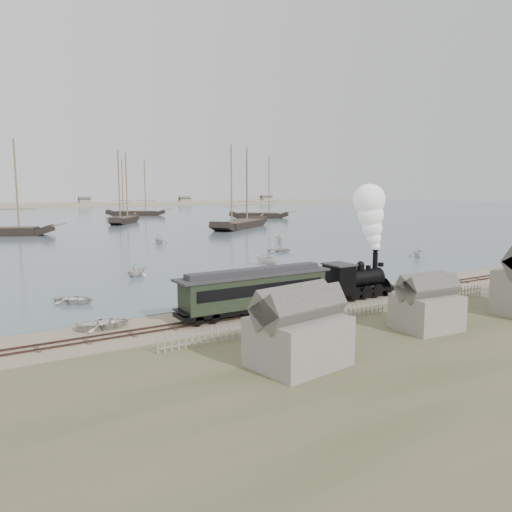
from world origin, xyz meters
TOP-DOWN VIEW (x-y plane):
  - ground at (0.00, 0.00)m, footprint 600.00×600.00m
  - harbor_water at (0.00, 170.00)m, footprint 600.00×336.00m
  - rail_track at (0.00, -2.00)m, footprint 120.00×1.80m
  - picket_fence_west at (-6.50, -7.00)m, footprint 19.00×0.10m
  - picket_fence_east at (12.50, -7.50)m, footprint 15.00×0.10m
  - shed_left at (-10.00, -13.00)m, footprint 5.00×4.00m
  - shed_mid at (2.00, -12.00)m, footprint 4.00×3.50m
  - far_spit at (0.00, 250.00)m, footprint 500.00×20.00m
  - locomotive at (6.24, -2.00)m, footprint 7.97×2.97m
  - passenger_coach at (-5.97, -2.00)m, footprint 13.11×2.53m
  - beached_dinghy at (-17.18, 0.39)m, footprint 2.95×3.93m
  - rowboat_0 at (-17.30, 9.33)m, footprint 4.11×4.22m
  - rowboat_1 at (-8.46, 19.25)m, footprint 3.61×3.76m
  - rowboat_2 at (8.13, 17.99)m, footprint 3.95×2.41m
  - rowboat_3 at (17.31, 28.30)m, footprint 4.39×4.60m
  - rowboat_4 at (31.03, 13.22)m, footprint 3.76×3.84m
  - rowboat_5 at (25.85, 40.77)m, footprint 3.96×2.73m
  - rowboat_7 at (5.94, 49.55)m, footprint 3.59×3.20m
  - schooner_3 at (16.41, 103.11)m, footprint 13.31×16.85m
  - schooner_4 at (35.75, 71.85)m, footprint 23.81×19.93m
  - schooner_5 at (61.46, 103.92)m, footprint 17.49×15.90m
  - schooner_8 at (31.53, 138.51)m, footprint 20.12×14.27m

SIDE VIEW (x-z plane):
  - ground at x=0.00m, z-range 0.00..0.00m
  - picket_fence_west at x=-6.50m, z-range -0.60..0.60m
  - picket_fence_east at x=12.50m, z-range -0.60..0.60m
  - shed_left at x=-10.00m, z-range -2.05..2.05m
  - shed_mid at x=2.00m, z-range -1.80..1.80m
  - far_spit at x=0.00m, z-range -0.90..0.90m
  - harbor_water at x=0.00m, z-range 0.00..0.06m
  - rail_track at x=0.00m, z-range -0.04..0.12m
  - beached_dinghy at x=-17.18m, z-range 0.00..0.77m
  - rowboat_0 at x=-17.30m, z-range 0.06..0.77m
  - rowboat_3 at x=17.31m, z-range 0.06..0.84m
  - rowboat_2 at x=8.13m, z-range 0.06..1.49m
  - rowboat_5 at x=25.85m, z-range 0.06..1.49m
  - rowboat_4 at x=31.03m, z-range 0.06..1.59m
  - rowboat_1 at x=-8.46m, z-range 0.06..1.60m
  - rowboat_7 at x=5.94m, z-range 0.06..1.78m
  - passenger_coach at x=-5.97m, z-range 0.43..3.62m
  - locomotive at x=6.24m, z-range -0.39..9.54m
  - schooner_3 at x=16.41m, z-range 0.06..20.06m
  - schooner_4 at x=35.75m, z-range 0.06..20.06m
  - schooner_5 at x=61.46m, z-range 0.06..20.06m
  - schooner_8 at x=31.53m, z-range 0.06..20.06m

